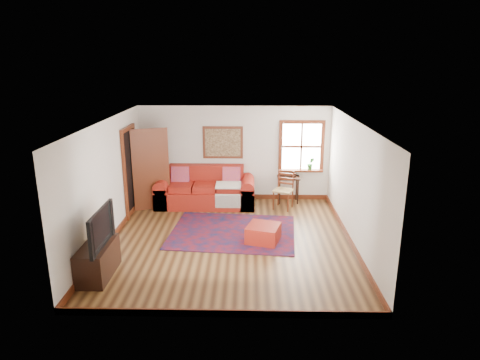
{
  "coord_description": "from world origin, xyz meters",
  "views": [
    {
      "loc": [
        0.39,
        -8.25,
        3.73
      ],
      "look_at": [
        0.19,
        0.6,
        1.15
      ],
      "focal_mm": 32.0,
      "sensor_mm": 36.0,
      "label": 1
    }
  ],
  "objects_px": {
    "red_ottoman": "(263,234)",
    "side_table": "(288,181)",
    "ladder_back_chair": "(284,188)",
    "red_leather_sofa": "(206,192)",
    "media_cabinet": "(98,260)"
  },
  "relations": [
    {
      "from": "red_ottoman",
      "to": "media_cabinet",
      "type": "bearing_deg",
      "value": -136.67
    },
    {
      "from": "media_cabinet",
      "to": "ladder_back_chair",
      "type": "bearing_deg",
      "value": 45.52
    },
    {
      "from": "ladder_back_chair",
      "to": "media_cabinet",
      "type": "distance_m",
      "value": 5.03
    },
    {
      "from": "side_table",
      "to": "ladder_back_chair",
      "type": "distance_m",
      "value": 0.48
    },
    {
      "from": "red_ottoman",
      "to": "side_table",
      "type": "distance_m",
      "value": 2.67
    },
    {
      "from": "ladder_back_chair",
      "to": "media_cabinet",
      "type": "height_order",
      "value": "ladder_back_chair"
    },
    {
      "from": "red_ottoman",
      "to": "ladder_back_chair",
      "type": "height_order",
      "value": "ladder_back_chair"
    },
    {
      "from": "red_ottoman",
      "to": "side_table",
      "type": "height_order",
      "value": "side_table"
    },
    {
      "from": "red_leather_sofa",
      "to": "side_table",
      "type": "xyz_separation_m",
      "value": [
        2.15,
        0.24,
        0.24
      ]
    },
    {
      "from": "ladder_back_chair",
      "to": "red_ottoman",
      "type": "bearing_deg",
      "value": -105.55
    },
    {
      "from": "side_table",
      "to": "ladder_back_chair",
      "type": "bearing_deg",
      "value": -107.87
    },
    {
      "from": "red_leather_sofa",
      "to": "ladder_back_chair",
      "type": "relative_size",
      "value": 2.64
    },
    {
      "from": "red_ottoman",
      "to": "media_cabinet",
      "type": "height_order",
      "value": "media_cabinet"
    },
    {
      "from": "red_leather_sofa",
      "to": "media_cabinet",
      "type": "bearing_deg",
      "value": -111.76
    },
    {
      "from": "red_ottoman",
      "to": "ladder_back_chair",
      "type": "xyz_separation_m",
      "value": [
        0.58,
        2.09,
        0.33
      ]
    }
  ]
}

